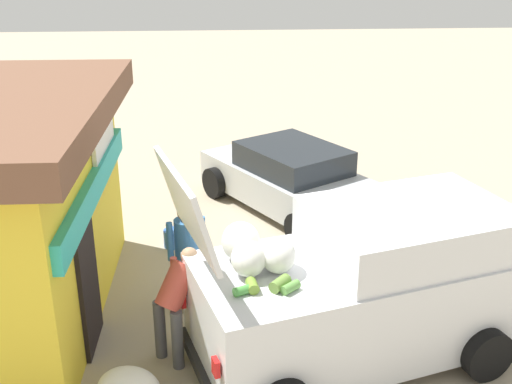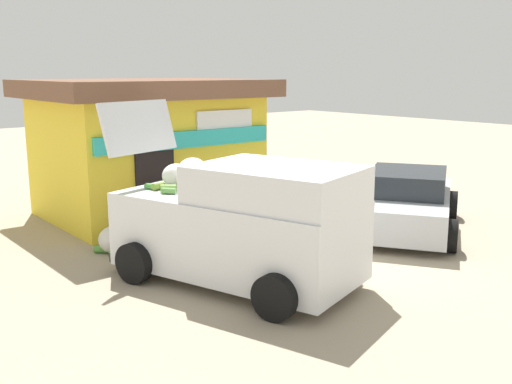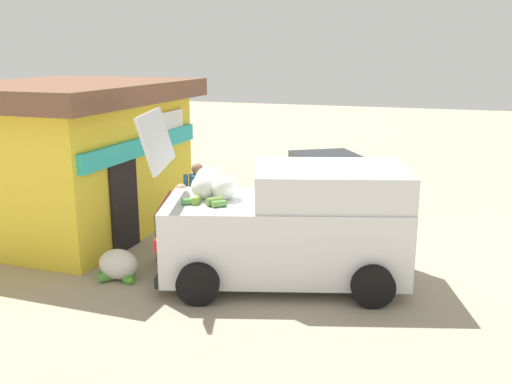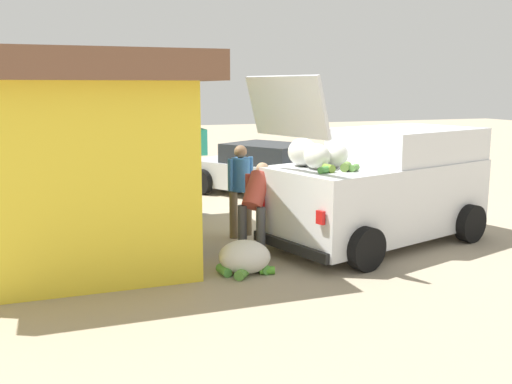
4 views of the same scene
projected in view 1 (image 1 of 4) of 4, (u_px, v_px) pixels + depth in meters
The scene contains 6 objects.
ground_plane at pixel (352, 304), 9.35m from camera, with size 60.00×60.00×0.00m, color tan.
delivery_van at pixel (361, 286), 7.89m from camera, with size 3.07×4.57×2.89m.
parked_sedan at pixel (292, 180), 12.44m from camera, with size 4.45×3.70×1.31m.
vendor_standing at pixel (187, 250), 8.84m from camera, with size 0.44×0.54×1.69m.
customer_bending at pixel (176, 297), 7.87m from camera, with size 0.67×0.68×1.49m.
paint_bucket at pixel (173, 238), 11.05m from camera, with size 0.31×0.31×0.32m, color blue.
Camera 1 is at (-7.91, 1.95, 5.09)m, focal length 43.82 mm.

